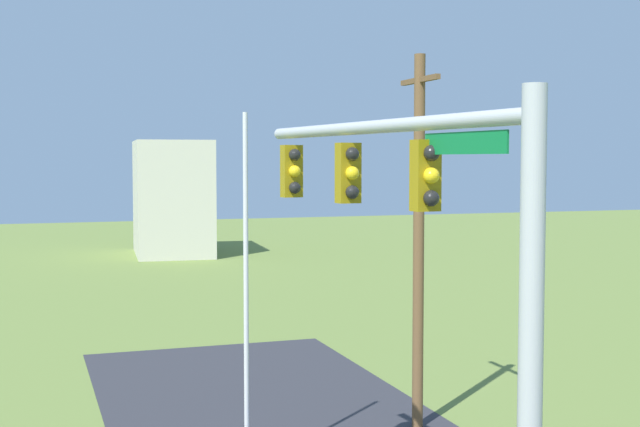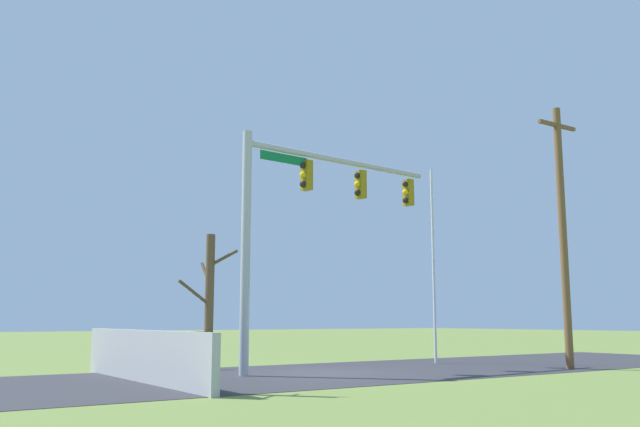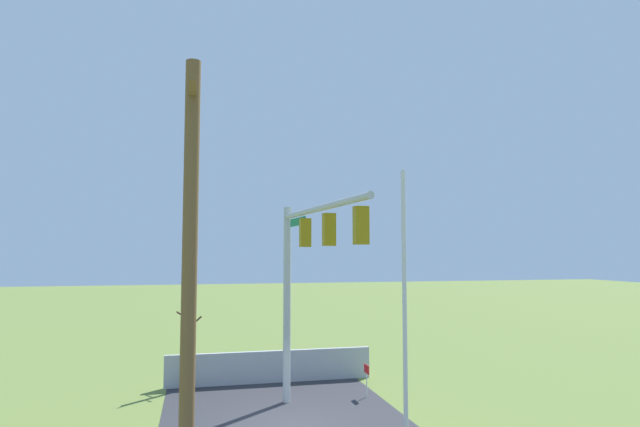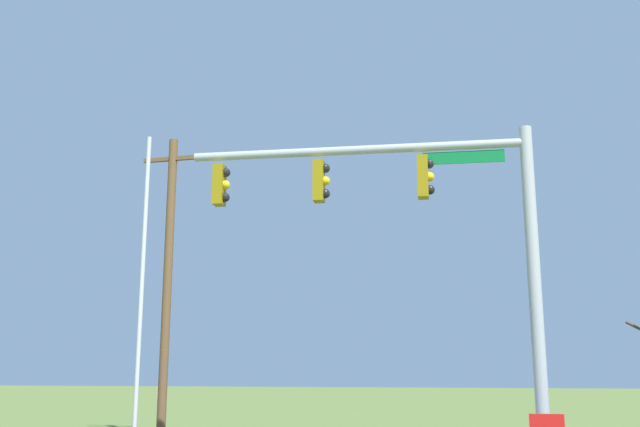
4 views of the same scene
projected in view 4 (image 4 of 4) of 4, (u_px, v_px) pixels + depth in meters
The scene contains 3 objects.
signal_mast at pixel (426, 221), 16.12m from camera, with size 7.72×0.99×7.22m.
flagpole at pixel (141, 292), 16.45m from camera, with size 0.10×0.10×7.32m, color silver.
utility_pole at pixel (168, 278), 21.38m from camera, with size 1.90×0.26×8.83m.
Camera 4 is at (2.03, -16.48, 1.89)m, focal length 41.01 mm.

